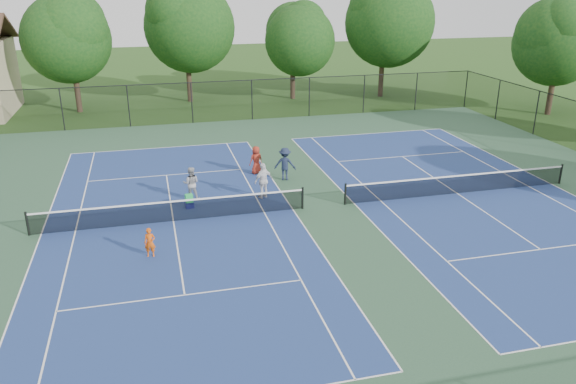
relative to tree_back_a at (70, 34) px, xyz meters
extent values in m
plane|color=#234716|center=(13.00, -24.00, -6.04)|extent=(140.00, 140.00, 0.00)
cube|color=#2C4E37|center=(13.00, -24.00, -6.03)|extent=(36.00, 36.00, 0.01)
cube|color=navy|center=(6.00, -24.00, -6.03)|extent=(10.97, 23.77, 0.00)
cube|color=white|center=(6.00, -12.11, -6.02)|extent=(10.97, 0.06, 0.00)
cube|color=white|center=(0.52, -24.00, -6.02)|extent=(0.06, 23.77, 0.00)
cube|color=white|center=(11.48, -24.00, -6.02)|extent=(0.06, 23.77, 0.00)
cube|color=white|center=(1.88, -24.00, -6.02)|extent=(0.06, 23.77, 0.00)
cube|color=white|center=(10.12, -24.00, -6.02)|extent=(0.06, 23.77, 0.00)
cube|color=white|center=(6.00, -17.60, -6.02)|extent=(8.23, 0.06, 0.00)
cube|color=white|center=(6.00, -30.40, -6.02)|extent=(8.23, 0.06, 0.00)
cube|color=white|center=(6.00, -24.00, -6.02)|extent=(0.06, 12.80, 0.00)
cylinder|color=black|center=(0.05, -24.00, -5.50)|extent=(0.10, 0.10, 1.07)
cylinder|color=black|center=(11.95, -24.00, -5.50)|extent=(0.10, 0.10, 1.07)
cube|color=black|center=(6.00, -24.00, -5.57)|extent=(11.90, 0.01, 0.90)
cube|color=white|center=(6.00, -24.00, -5.09)|extent=(11.90, 0.04, 0.07)
cube|color=navy|center=(20.00, -24.00, -6.03)|extent=(10.97, 23.77, 0.00)
cube|color=white|center=(20.00, -12.11, -6.02)|extent=(10.97, 0.06, 0.00)
cube|color=white|center=(14.52, -24.00, -6.02)|extent=(0.06, 23.77, 0.00)
cube|color=white|center=(25.48, -24.00, -6.02)|extent=(0.06, 23.77, 0.00)
cube|color=white|center=(15.88, -24.00, -6.02)|extent=(0.06, 23.77, 0.00)
cube|color=white|center=(24.12, -24.00, -6.02)|extent=(0.06, 23.77, 0.00)
cube|color=white|center=(20.00, -17.60, -6.02)|extent=(8.23, 0.06, 0.00)
cube|color=white|center=(20.00, -30.40, -6.02)|extent=(8.23, 0.06, 0.00)
cube|color=white|center=(20.00, -24.00, -6.02)|extent=(0.06, 12.80, 0.00)
cylinder|color=black|center=(14.05, -24.00, -5.50)|extent=(0.10, 0.10, 1.07)
cylinder|color=black|center=(25.95, -24.00, -5.50)|extent=(0.10, 0.10, 1.07)
cube|color=black|center=(20.00, -24.00, -5.57)|extent=(11.90, 0.01, 0.90)
cube|color=white|center=(20.00, -24.00, -5.09)|extent=(11.90, 0.04, 0.07)
cylinder|color=black|center=(-0.50, -6.00, -4.54)|extent=(0.08, 0.08, 3.00)
cylinder|color=black|center=(4.00, -6.00, -4.54)|extent=(0.08, 0.08, 3.00)
cylinder|color=black|center=(8.50, -6.00, -4.54)|extent=(0.08, 0.08, 3.00)
cylinder|color=black|center=(13.00, -6.00, -4.54)|extent=(0.08, 0.08, 3.00)
cylinder|color=black|center=(17.50, -6.00, -4.54)|extent=(0.08, 0.08, 3.00)
cylinder|color=black|center=(22.00, -6.00, -4.54)|extent=(0.08, 0.08, 3.00)
cylinder|color=black|center=(26.50, -6.00, -4.54)|extent=(0.08, 0.08, 3.00)
cylinder|color=black|center=(31.00, -6.00, -4.54)|extent=(0.08, 0.08, 3.00)
cylinder|color=black|center=(31.00, -15.00, -4.54)|extent=(0.08, 0.08, 3.00)
cylinder|color=black|center=(31.00, -10.50, -4.54)|extent=(0.08, 0.08, 3.00)
cube|color=black|center=(13.00, -6.00, -4.54)|extent=(36.00, 0.01, 3.00)
cube|color=black|center=(13.00, -6.00, -3.04)|extent=(36.00, 0.05, 0.05)
cylinder|color=#2D2116|center=(0.00, 0.00, -4.15)|extent=(0.44, 0.44, 3.78)
sphere|color=#0F3913|center=(0.00, 0.00, -0.39)|extent=(6.80, 6.80, 6.80)
sphere|color=#0F3913|center=(0.00, 0.00, 0.28)|extent=(5.58, 5.58, 5.58)
sphere|color=#0F3913|center=(0.00, 0.00, 0.94)|extent=(4.35, 4.35, 4.35)
cylinder|color=#2D2116|center=(9.00, 2.00, -3.97)|extent=(0.44, 0.44, 4.14)
sphere|color=#0F3913|center=(9.00, 2.00, 0.19)|extent=(7.60, 7.60, 7.60)
sphere|color=#0F3913|center=(9.00, 2.00, 0.82)|extent=(6.23, 6.23, 6.23)
sphere|color=#0F3913|center=(9.00, 2.00, 1.44)|extent=(4.86, 4.86, 4.86)
cylinder|color=#2D2116|center=(18.00, 1.00, -4.33)|extent=(0.44, 0.44, 3.42)
sphere|color=#0F3913|center=(18.00, 1.00, -0.97)|extent=(6.00, 6.00, 6.00)
sphere|color=#0F3913|center=(18.00, 1.00, -0.27)|extent=(4.92, 4.92, 4.92)
sphere|color=#0F3913|center=(18.00, 1.00, 0.44)|extent=(3.84, 3.84, 3.84)
cylinder|color=#2D2116|center=(26.00, 0.00, -3.88)|extent=(0.44, 0.44, 4.32)
sphere|color=#0F3913|center=(26.00, 0.00, 0.43)|extent=(7.80, 7.80, 7.80)
sphere|color=#0F3913|center=(26.00, 0.00, 1.04)|extent=(6.40, 6.40, 6.40)
sphere|color=#0F3913|center=(26.00, 0.00, 1.65)|extent=(4.99, 4.99, 4.99)
cylinder|color=#2D2116|center=(36.00, -10.00, -4.24)|extent=(0.44, 0.44, 3.60)
sphere|color=#0F3913|center=(36.00, -10.00, -0.62)|extent=(6.60, 6.60, 6.60)
sphere|color=#0F3913|center=(36.00, -10.00, 0.05)|extent=(5.41, 5.41, 5.41)
sphere|color=#0F3913|center=(36.00, -10.00, 0.72)|extent=(4.22, 4.22, 4.22)
imported|color=#DD520E|center=(4.96, -27.17, -5.45)|extent=(0.47, 0.34, 1.18)
imported|color=#9B9C9E|center=(7.05, -21.51, -5.22)|extent=(0.90, 0.77, 1.64)
imported|color=white|center=(10.48, -22.16, -5.15)|extent=(1.13, 0.84, 1.78)
imported|color=#1B243B|center=(12.13, -19.86, -5.15)|extent=(1.30, 1.01, 1.77)
imported|color=maroon|center=(10.84, -18.51, -5.26)|extent=(0.87, 0.70, 1.56)
cube|color=navy|center=(6.83, -22.59, -5.89)|extent=(0.42, 0.36, 0.30)
cube|color=green|center=(6.83, -22.59, -5.56)|extent=(0.38, 0.33, 0.37)
camera|label=1|loc=(5.35, -47.33, 4.07)|focal=35.00mm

